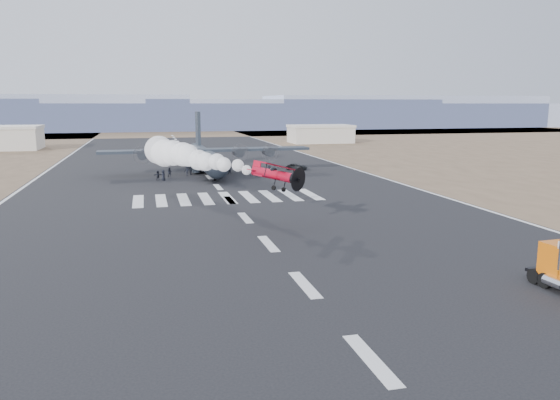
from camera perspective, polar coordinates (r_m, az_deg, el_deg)
name	(u,v)px	position (r m, az deg, el deg)	size (l,w,h in m)	color
ground	(371,360)	(29.28, 9.51, -16.12)	(500.00, 500.00, 0.00)	black
scrub_far	(169,132)	(254.59, -11.48, 6.94)	(500.00, 80.00, 0.00)	brown
runway_markings	(218,187)	(85.69, -6.49, 1.35)	(60.00, 260.00, 0.01)	silver
ridge_seg_c	(27,113)	(289.22, -24.91, 8.25)	(150.00, 50.00, 17.00)	#8C95B2
ridge_seg_d	(166,116)	(284.31, -11.79, 8.54)	(150.00, 50.00, 13.00)	#8C95B2
ridge_seg_e	(291,114)	(294.00, 1.12, 8.99)	(150.00, 50.00, 15.00)	#8C95B2
ridge_seg_f	(403,112)	(317.01, 12.69, 9.00)	(150.00, 50.00, 17.00)	#8C95B2
ridge_seg_g	(504,115)	(350.76, 22.33, 8.25)	(150.00, 50.00, 13.00)	#8C95B2
hangar_right	(320,134)	(183.31, 4.25, 6.93)	(20.50, 12.50, 5.90)	#BBB4A6
aerobatic_biplane	(276,174)	(56.20, -0.39, 2.69)	(6.67, 6.41, 3.39)	red
smoke_trail	(176,153)	(79.27, -10.83, 4.81)	(12.38, 30.00, 4.31)	white
transport_aircraft	(206,157)	(104.35, -7.79, 4.47)	(38.91, 32.07, 11.26)	#1E242D
support_vehicle	(297,167)	(107.80, 1.77, 3.50)	(1.94, 4.21, 1.17)	black
crew_a	(229,169)	(101.17, -5.31, 3.24)	(0.69, 0.57, 1.89)	black
crew_b	(269,169)	(101.45, -1.13, 3.21)	(0.76, 0.47, 1.57)	black
crew_c	(187,171)	(99.83, -9.67, 3.02)	(1.17, 0.54, 1.81)	black
crew_d	(191,170)	(101.24, -9.30, 3.15)	(1.10, 0.56, 1.87)	black
crew_e	(163,175)	(94.33, -12.10, 2.54)	(0.88, 0.54, 1.80)	black
crew_f	(158,175)	(95.34, -12.64, 2.53)	(1.47, 0.47, 1.58)	black
crew_g	(269,170)	(99.76, -1.13, 3.15)	(0.65, 0.53, 1.77)	black
crew_h	(170,172)	(98.61, -11.44, 2.85)	(0.83, 0.51, 1.71)	black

